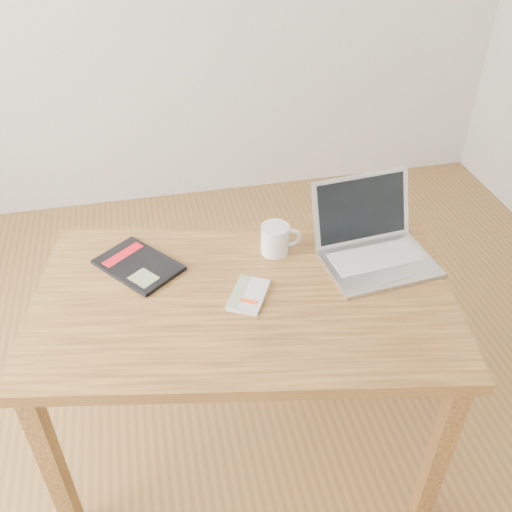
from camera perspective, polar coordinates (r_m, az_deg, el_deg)
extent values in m
plane|color=brown|center=(2.23, -2.85, -21.13)|extent=(4.00, 4.00, 0.00)
cube|color=brown|center=(1.76, -1.18, -4.48)|extent=(1.40, 0.96, 0.04)
cube|color=brown|center=(1.93, -19.60, -19.21)|extent=(0.06, 0.06, 0.71)
cube|color=brown|center=(1.94, 17.76, -18.45)|extent=(0.06, 0.06, 0.71)
cube|color=brown|center=(2.31, -15.96, -6.31)|extent=(0.06, 0.06, 0.71)
cube|color=brown|center=(2.32, 13.55, -5.73)|extent=(0.06, 0.06, 0.71)
cube|color=beige|center=(1.74, -0.75, -3.94)|extent=(0.16, 0.19, 0.01)
cube|color=white|center=(1.74, -0.75, -3.91)|extent=(0.16, 0.19, 0.01)
cube|color=gray|center=(1.74, -1.77, -3.54)|extent=(0.10, 0.15, 0.00)
cube|color=#CF420E|center=(1.70, -0.71, -4.56)|extent=(0.05, 0.04, 0.00)
cube|color=black|center=(1.89, -11.68, -0.90)|extent=(0.30, 0.32, 0.01)
cube|color=#B60D15|center=(1.93, -13.16, 0.14)|extent=(0.14, 0.12, 0.00)
cube|color=#80915C|center=(1.82, -11.18, -2.17)|extent=(0.10, 0.10, 0.00)
cube|color=silver|center=(1.89, 12.26, -0.80)|extent=(0.37, 0.28, 0.02)
cube|color=silver|center=(1.91, 11.89, -0.08)|extent=(0.31, 0.16, 0.00)
cube|color=#BCBCC1|center=(1.84, 13.35, -1.92)|extent=(0.11, 0.06, 0.00)
cube|color=silver|center=(1.94, 10.50, 4.70)|extent=(0.35, 0.12, 0.22)
cube|color=black|center=(1.93, 10.57, 4.67)|extent=(0.32, 0.10, 0.19)
cylinder|color=white|center=(1.89, 1.91, 1.70)|extent=(0.09, 0.09, 0.10)
cylinder|color=black|center=(1.86, 1.94, 2.86)|extent=(0.08, 0.08, 0.01)
torus|color=white|center=(1.90, 3.50, 1.84)|extent=(0.07, 0.02, 0.07)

